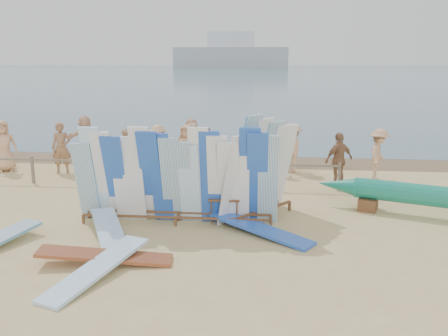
# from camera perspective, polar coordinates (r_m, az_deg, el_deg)

# --- Properties ---
(ground) EXTENTS (160.00, 160.00, 0.00)m
(ground) POSITION_cam_1_polar(r_m,az_deg,el_deg) (12.87, -12.00, -5.67)
(ground) COLOR tan
(ground) RESTS_ON ground
(ocean) EXTENTS (320.00, 240.00, 0.02)m
(ocean) POSITION_cam_1_polar(r_m,az_deg,el_deg) (139.71, 4.04, 11.45)
(ocean) COLOR #436277
(ocean) RESTS_ON ground
(wet_sand_strip) EXTENTS (40.00, 2.60, 0.01)m
(wet_sand_strip) POSITION_cam_1_polar(r_m,az_deg,el_deg) (19.61, -5.77, 1.05)
(wet_sand_strip) COLOR brown
(wet_sand_strip) RESTS_ON ground
(distant_ship) EXTENTS (45.00, 8.00, 14.00)m
(distant_ship) POSITION_cam_1_polar(r_m,az_deg,el_deg) (192.25, 0.82, 13.52)
(distant_ship) COLOR #999EA3
(distant_ship) RESTS_ON ocean
(fence) EXTENTS (12.08, 0.08, 0.90)m
(fence) POSITION_cam_1_polar(r_m,az_deg,el_deg) (15.48, -8.83, 0.08)
(fence) COLOR #726656
(fence) RESTS_ON ground
(main_surfboard_rack) EXTENTS (5.07, 0.83, 2.52)m
(main_surfboard_rack) POSITION_cam_1_polar(r_m,az_deg,el_deg) (11.77, -5.75, -1.42)
(main_surfboard_rack) COLOR brown
(main_surfboard_rack) RESTS_ON ground
(side_surfboard_rack) EXTENTS (2.04, 2.22, 2.77)m
(side_surfboard_rack) POSITION_cam_1_polar(r_m,az_deg,el_deg) (12.21, 4.23, -0.39)
(side_surfboard_rack) COLOR brown
(side_surfboard_rack) RESTS_ON ground
(outrigger_canoe) EXTENTS (6.04, 2.64, 0.89)m
(outrigger_canoe) POSITION_cam_1_polar(r_m,az_deg,el_deg) (13.39, 24.24, -3.29)
(outrigger_canoe) COLOR brown
(outrigger_canoe) RESTS_ON ground
(vendor_table) EXTENTS (0.78, 0.55, 1.04)m
(vendor_table) POSITION_cam_1_polar(r_m,az_deg,el_deg) (12.09, 0.11, -4.89)
(vendor_table) COLOR brown
(vendor_table) RESTS_ON ground
(flat_board_c) EXTENTS (2.74, 0.90, 0.33)m
(flat_board_c) POSITION_cam_1_polar(r_m,az_deg,el_deg) (10.14, -14.03, -11.04)
(flat_board_c) COLOR #974B29
(flat_board_c) RESTS_ON ground
(flat_board_a) EXTENTS (1.69, 2.66, 0.38)m
(flat_board_a) POSITION_cam_1_polar(r_m,az_deg,el_deg) (11.26, -13.51, -8.52)
(flat_board_a) COLOR #97C6F1
(flat_board_a) RESTS_ON ground
(flat_board_b) EXTENTS (1.43, 2.73, 0.31)m
(flat_board_b) POSITION_cam_1_polar(r_m,az_deg,el_deg) (9.65, -14.98, -12.39)
(flat_board_b) COLOR #97C6F1
(flat_board_b) RESTS_ON ground
(flat_board_d) EXTENTS (2.56, 1.96, 0.29)m
(flat_board_d) POSITION_cam_1_polar(r_m,az_deg,el_deg) (11.36, 4.39, -7.99)
(flat_board_d) COLOR blue
(flat_board_d) RESTS_ON ground
(beach_chair_left) EXTENTS (0.72, 0.73, 0.82)m
(beach_chair_left) POSITION_cam_1_polar(r_m,az_deg,el_deg) (16.32, -8.19, -0.63)
(beach_chair_left) COLOR red
(beach_chair_left) RESTS_ON ground
(beach_chair_right) EXTENTS (0.85, 0.86, 0.96)m
(beach_chair_right) POSITION_cam_1_polar(r_m,az_deg,el_deg) (16.76, -6.91, -0.08)
(beach_chair_right) COLOR red
(beach_chair_right) RESTS_ON ground
(stroller) EXTENTS (0.72, 0.93, 1.16)m
(stroller) POSITION_cam_1_polar(r_m,az_deg,el_deg) (15.60, 2.67, -0.29)
(stroller) COLOR red
(stroller) RESTS_ON ground
(beachgoer_3) EXTENTS (1.19, 0.74, 1.71)m
(beachgoer_3) POSITION_cam_1_polar(r_m,az_deg,el_deg) (17.55, -7.89, 2.42)
(beachgoer_3) COLOR tan
(beachgoer_3) RESTS_ON ground
(beachgoer_10) EXTENTS (1.11, 0.91, 1.76)m
(beachgoer_10) POSITION_cam_1_polar(r_m,az_deg,el_deg) (15.71, 13.65, 0.99)
(beachgoer_10) COLOR #8C6042
(beachgoer_10) RESTS_ON ground
(beachgoer_extra_0) EXTENTS (0.85, 1.25, 1.79)m
(beachgoer_extra_0) POSITION_cam_1_polar(r_m,az_deg,el_deg) (16.72, 18.10, 1.49)
(beachgoer_extra_0) COLOR tan
(beachgoer_extra_0) RESTS_ON ground
(beachgoer_extra_1) EXTENTS (1.00, 0.53, 1.63)m
(beachgoer_extra_1) POSITION_cam_1_polar(r_m,az_deg,el_deg) (20.35, -25.11, 2.65)
(beachgoer_extra_1) COLOR #8C6042
(beachgoer_extra_1) RESTS_ON ground
(beachgoer_8) EXTENTS (0.83, 0.97, 1.80)m
(beachgoer_8) POSITION_cam_1_polar(r_m,az_deg,el_deg) (17.09, 5.55, 2.35)
(beachgoer_8) COLOR beige
(beachgoer_8) RESTS_ON ground
(beachgoer_2) EXTENTS (0.59, 0.94, 1.80)m
(beachgoer_2) POSITION_cam_1_polar(r_m,az_deg,el_deg) (16.24, -11.54, 1.55)
(beachgoer_2) COLOR beige
(beachgoer_2) RESTS_ON ground
(beachgoer_4) EXTENTS (1.00, 1.05, 1.73)m
(beachgoer_4) POSITION_cam_1_polar(r_m,az_deg,el_deg) (16.80, -2.15, 2.08)
(beachgoer_4) COLOR #8C6042
(beachgoer_4) RESTS_ON ground
(beachgoer_7) EXTENTS (0.74, 0.56, 1.80)m
(beachgoer_7) POSITION_cam_1_polar(r_m,az_deg,el_deg) (17.59, 7.15, 2.60)
(beachgoer_7) COLOR #8C6042
(beachgoer_7) RESTS_ON ground
(beachgoer_9) EXTENTS (0.61, 1.20, 1.79)m
(beachgoer_9) POSITION_cam_1_polar(r_m,az_deg,el_deg) (17.36, 8.26, 2.42)
(beachgoer_9) COLOR tan
(beachgoer_9) RESTS_ON ground
(beachgoer_0) EXTENTS (1.02, 0.84, 1.89)m
(beachgoer_0) POSITION_cam_1_polar(r_m,az_deg,el_deg) (19.08, -24.98, 2.44)
(beachgoer_0) COLOR tan
(beachgoer_0) RESTS_ON ground
(beachgoer_1) EXTENTS (0.74, 0.52, 1.85)m
(beachgoer_1) POSITION_cam_1_polar(r_m,az_deg,el_deg) (17.96, -18.97, 2.29)
(beachgoer_1) COLOR #8C6042
(beachgoer_1) RESTS_ON ground
(beachgoer_5) EXTENTS (1.72, 1.26, 1.80)m
(beachgoer_5) POSITION_cam_1_polar(r_m,az_deg,el_deg) (18.57, -3.89, 3.23)
(beachgoer_5) COLOR beige
(beachgoer_5) RESTS_ON ground
(beachgoer_11) EXTENTS (1.61, 1.51, 1.81)m
(beachgoer_11) POSITION_cam_1_polar(r_m,az_deg,el_deg) (20.22, -16.36, 3.55)
(beachgoer_11) COLOR beige
(beachgoer_11) RESTS_ON ground
(beachgoer_6) EXTENTS (0.95, 0.66, 1.76)m
(beachgoer_6) POSITION_cam_1_polar(r_m,az_deg,el_deg) (17.13, -4.49, 2.32)
(beachgoer_6) COLOR tan
(beachgoer_6) RESTS_ON ground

